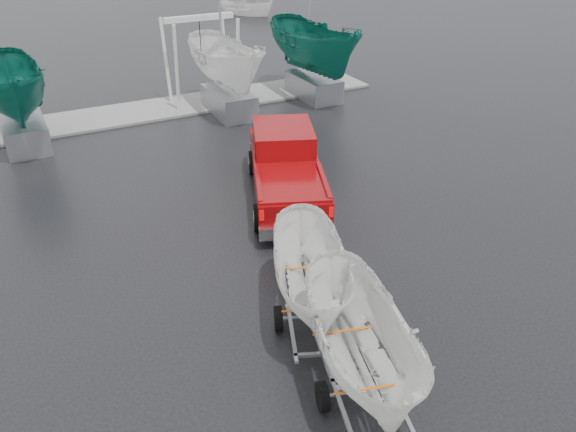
{
  "coord_description": "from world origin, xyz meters",
  "views": [
    {
      "loc": [
        -2.35,
        -12.51,
        8.83
      ],
      "look_at": [
        3.81,
        -0.68,
        1.2
      ],
      "focal_mm": 35.0,
      "sensor_mm": 36.0,
      "label": 1
    }
  ],
  "objects_px": {
    "trailer_parked": "(367,283)",
    "boat_hoist": "(201,47)",
    "pickup_truck": "(285,164)",
    "trailer_hitched": "(314,223)"
  },
  "relations": [
    {
      "from": "trailer_parked",
      "to": "boat_hoist",
      "type": "bearing_deg",
      "value": 95.34
    },
    {
      "from": "pickup_truck",
      "to": "boat_hoist",
      "type": "bearing_deg",
      "value": 106.99
    },
    {
      "from": "pickup_truck",
      "to": "trailer_parked",
      "type": "distance_m",
      "value": 9.18
    },
    {
      "from": "trailer_parked",
      "to": "boat_hoist",
      "type": "relative_size",
      "value": 1.25
    },
    {
      "from": "trailer_parked",
      "to": "boat_hoist",
      "type": "xyz_separation_m",
      "value": [
        3.68,
        18.95,
        -0.12
      ]
    },
    {
      "from": "trailer_hitched",
      "to": "trailer_parked",
      "type": "height_order",
      "value": "trailer_parked"
    },
    {
      "from": "pickup_truck",
      "to": "boat_hoist",
      "type": "relative_size",
      "value": 1.61
    },
    {
      "from": "boat_hoist",
      "to": "trailer_parked",
      "type": "bearing_deg",
      "value": -100.98
    },
    {
      "from": "pickup_truck",
      "to": "trailer_hitched",
      "type": "distance_m",
      "value": 6.87
    },
    {
      "from": "pickup_truck",
      "to": "trailer_hitched",
      "type": "relative_size",
      "value": 1.33
    }
  ]
}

